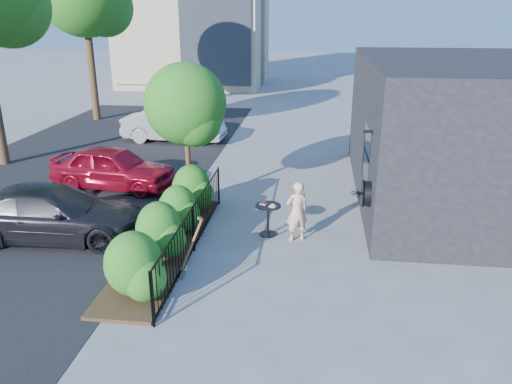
# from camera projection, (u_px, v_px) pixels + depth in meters

# --- Properties ---
(ground) EXTENTS (120.00, 120.00, 0.00)m
(ground) POSITION_uv_depth(u_px,v_px,m) (259.00, 254.00, 11.39)
(ground) COLOR gray
(ground) RESTS_ON ground
(shop_building) EXTENTS (6.22, 9.00, 4.00)m
(shop_building) POSITION_uv_depth(u_px,v_px,m) (467.00, 131.00, 14.28)
(shop_building) COLOR black
(shop_building) RESTS_ON ground
(fence) EXTENTS (0.05, 6.05, 1.10)m
(fence) POSITION_uv_depth(u_px,v_px,m) (193.00, 228.00, 11.37)
(fence) COLOR black
(fence) RESTS_ON ground
(planting_bed) EXTENTS (1.30, 6.00, 0.08)m
(planting_bed) POSITION_uv_depth(u_px,v_px,m) (165.00, 247.00, 11.63)
(planting_bed) COLOR #382616
(planting_bed) RESTS_ON ground
(shrubs) EXTENTS (1.10, 5.60, 1.24)m
(shrubs) POSITION_uv_depth(u_px,v_px,m) (169.00, 220.00, 11.49)
(shrubs) COLOR #265B14
(shrubs) RESTS_ON ground
(patio_tree) EXTENTS (2.20, 2.20, 3.94)m
(patio_tree) POSITION_uv_depth(u_px,v_px,m) (188.00, 109.00, 13.28)
(patio_tree) COLOR #3F2B19
(patio_tree) RESTS_ON ground
(street) EXTENTS (9.00, 30.00, 0.01)m
(street) POSITION_uv_depth(u_px,v_px,m) (39.00, 196.00, 14.99)
(street) COLOR black
(street) RESTS_ON ground
(cafe_table) EXTENTS (0.63, 0.63, 0.84)m
(cafe_table) POSITION_uv_depth(u_px,v_px,m) (268.00, 214.00, 12.19)
(cafe_table) COLOR black
(cafe_table) RESTS_ON ground
(woman) EXTENTS (0.64, 0.54, 1.48)m
(woman) POSITION_uv_depth(u_px,v_px,m) (297.00, 211.00, 11.85)
(woman) COLOR #E2AE92
(woman) RESTS_ON ground
(shovel) EXTENTS (0.53, 0.18, 1.42)m
(shovel) POSITION_uv_depth(u_px,v_px,m) (190.00, 251.00, 10.14)
(shovel) COLOR brown
(shovel) RESTS_ON ground
(car_red) EXTENTS (4.05, 2.09, 1.32)m
(car_red) POSITION_uv_depth(u_px,v_px,m) (113.00, 167.00, 15.48)
(car_red) COLOR maroon
(car_red) RESTS_ON ground
(car_silver) EXTENTS (4.33, 1.61, 1.41)m
(car_silver) POSITION_uv_depth(u_px,v_px,m) (174.00, 125.00, 21.09)
(car_silver) COLOR #A5A5AA
(car_silver) RESTS_ON ground
(car_darkgrey) EXTENTS (4.56, 2.12, 1.29)m
(car_darkgrey) POSITION_uv_depth(u_px,v_px,m) (54.00, 213.00, 11.99)
(car_darkgrey) COLOR black
(car_darkgrey) RESTS_ON ground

